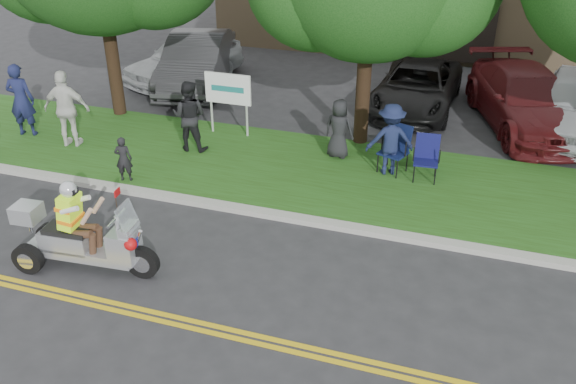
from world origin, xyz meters
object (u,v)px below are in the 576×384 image
(lawn_chair_a, at_px, (397,145))
(lawn_chair_b, at_px, (427,154))
(parked_car_mid, at_px, (417,87))
(parked_car_far_left, at_px, (184,59))
(spectator_adult_right, at_px, (67,109))
(trike_scooter, at_px, (80,239))
(parked_car_left, at_px, (197,61))
(spectator_adult_mid, at_px, (189,116))
(parked_car_far_right, at_px, (576,104))
(parked_car_right, at_px, (526,100))
(spectator_adult_left, at_px, (21,100))

(lawn_chair_a, xyz_separation_m, lawn_chair_b, (0.71, -0.17, -0.05))
(parked_car_mid, bearing_deg, parked_car_far_left, -179.45)
(lawn_chair_a, distance_m, parked_car_mid, 4.45)
(lawn_chair_b, distance_m, spectator_adult_right, 8.83)
(trike_scooter, relative_size, parked_car_left, 0.53)
(spectator_adult_mid, bearing_deg, lawn_chair_b, 177.07)
(trike_scooter, xyz_separation_m, parked_car_mid, (4.61, 9.96, 0.04))
(lawn_chair_b, distance_m, parked_car_left, 9.01)
(lawn_chair_b, xyz_separation_m, parked_car_far_left, (-8.50, 4.84, 0.04))
(parked_car_far_right, bearing_deg, spectator_adult_right, -148.67)
(lawn_chair_b, bearing_deg, parked_car_far_right, 45.16)
(lawn_chair_a, xyz_separation_m, spectator_adult_right, (-8.05, -1.15, 0.35))
(parked_car_left, distance_m, parked_car_mid, 7.00)
(parked_car_far_left, bearing_deg, parked_car_mid, 22.08)
(spectator_adult_mid, distance_m, parked_car_right, 9.08)
(trike_scooter, distance_m, spectator_adult_right, 5.50)
(spectator_adult_mid, distance_m, parked_car_mid, 6.94)
(spectator_adult_right, relative_size, parked_car_far_right, 0.40)
(lawn_chair_b, bearing_deg, lawn_chair_a, 162.04)
(lawn_chair_b, relative_size, spectator_adult_right, 0.53)
(trike_scooter, height_order, lawn_chair_b, trike_scooter)
(spectator_adult_right, relative_size, parked_car_left, 0.39)
(parked_car_far_left, bearing_deg, spectator_adult_mid, -38.03)
(lawn_chair_a, xyz_separation_m, parked_car_far_right, (4.13, 3.91, 0.10))
(spectator_adult_left, distance_m, spectator_adult_mid, 4.59)
(parked_car_mid, bearing_deg, spectator_adult_right, -142.59)
(parked_car_right, bearing_deg, parked_car_far_right, -22.13)
(trike_scooter, relative_size, lawn_chair_a, 2.43)
(parked_car_left, bearing_deg, parked_car_mid, -12.44)
(parked_car_mid, height_order, parked_car_right, parked_car_right)
(parked_car_far_left, xyz_separation_m, parked_car_left, (0.67, -0.39, 0.11))
(trike_scooter, height_order, spectator_adult_left, spectator_adult_left)
(spectator_adult_left, bearing_deg, parked_car_far_right, -173.73)
(lawn_chair_b, distance_m, parked_car_right, 4.68)
(parked_car_mid, relative_size, parked_car_right, 0.88)
(lawn_chair_a, relative_size, parked_car_right, 0.21)
(lawn_chair_b, relative_size, parked_car_right, 0.19)
(parked_car_far_left, height_order, parked_car_right, parked_car_right)
(spectator_adult_right, height_order, parked_car_far_right, spectator_adult_right)
(trike_scooter, distance_m, lawn_chair_a, 7.26)
(parked_car_mid, distance_m, parked_car_right, 3.04)
(spectator_adult_mid, bearing_deg, trike_scooter, 88.16)
(lawn_chair_a, relative_size, parked_car_mid, 0.23)
(spectator_adult_left, relative_size, spectator_adult_right, 0.98)
(parked_car_left, bearing_deg, lawn_chair_b, -43.37)
(spectator_adult_mid, height_order, parked_car_left, spectator_adult_mid)
(spectator_adult_mid, bearing_deg, lawn_chair_a, 179.31)
(lawn_chair_a, bearing_deg, spectator_adult_mid, -154.84)
(parked_car_far_left, relative_size, parked_car_far_right, 0.87)
(trike_scooter, height_order, parked_car_mid, trike_scooter)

